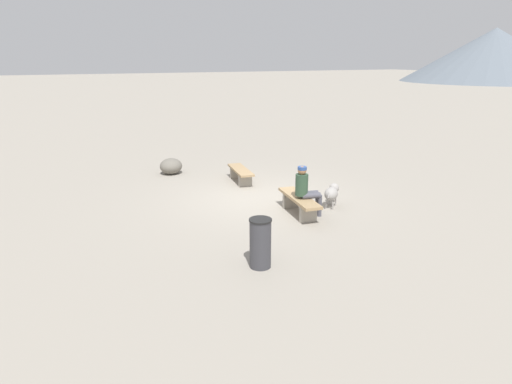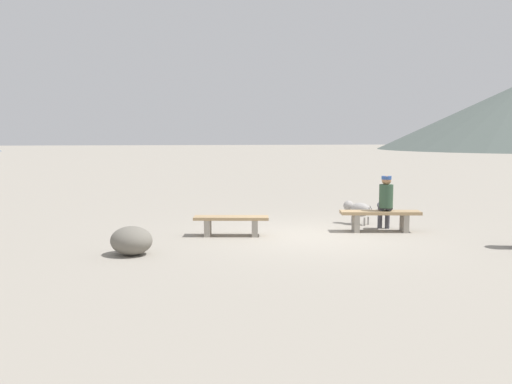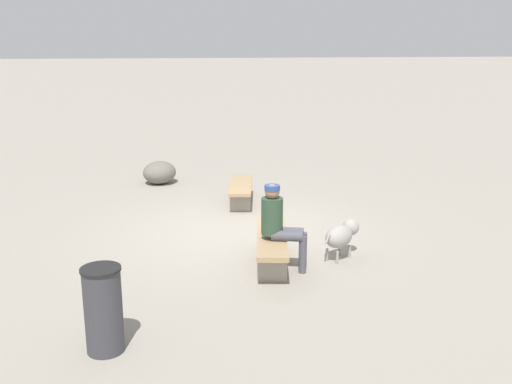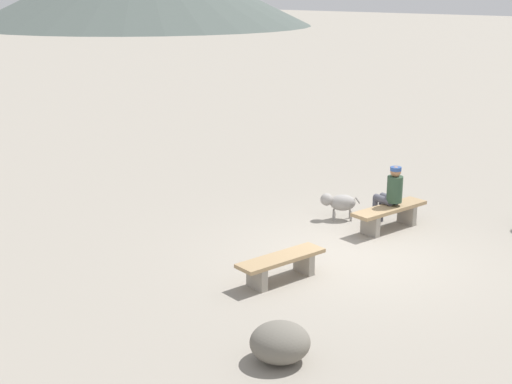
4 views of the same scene
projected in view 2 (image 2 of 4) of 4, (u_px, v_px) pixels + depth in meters
The scene contains 6 objects.
ground at pixel (313, 237), 12.42m from camera, with size 210.00×210.00×0.06m, color gray.
bench_left at pixel (231, 222), 12.39m from camera, with size 1.68×0.69×0.43m.
bench_right at pixel (380, 217), 12.92m from camera, with size 1.86×0.72×0.48m.
seated_person at pixel (386, 199), 12.98m from camera, with size 0.44×0.67×1.29m.
dog at pixel (358, 209), 13.99m from camera, with size 0.66×0.70×0.57m.
boulder at pixel (131, 241), 10.44m from camera, with size 0.80×0.74×0.53m, color #6B665B.
Camera 2 is at (-3.08, -11.93, 2.22)m, focal length 39.72 mm.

